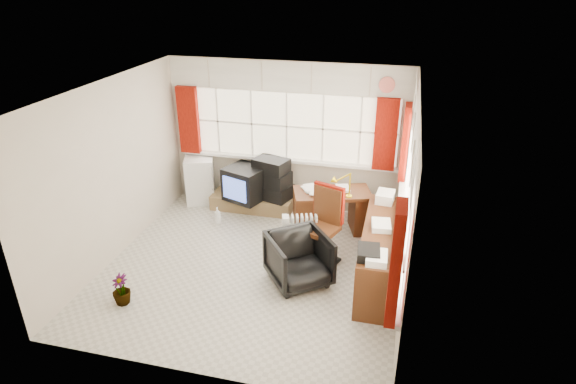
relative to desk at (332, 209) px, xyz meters
name	(u,v)px	position (x,y,z in m)	size (l,w,h in m)	color
ground	(253,267)	(-0.89, -1.30, -0.38)	(4.00, 4.00, 0.00)	beige
room_walls	(249,168)	(-0.89, -1.30, 1.12)	(4.00, 4.00, 4.00)	beige
window_back	(286,156)	(-0.89, 0.65, 0.57)	(3.70, 0.12, 3.60)	#FFF0C9
window_right	(401,224)	(1.05, -1.30, 0.57)	(0.12, 3.70, 3.60)	#FFF0C9
curtains	(333,153)	(0.03, -0.37, 1.08)	(3.83, 3.83, 1.15)	#951508
overhead_cabinets	(340,96)	(0.09, -0.32, 1.87)	(3.98, 3.98, 0.48)	white
desk	(332,209)	(0.00, 0.00, 0.00)	(1.30, 0.91, 0.72)	#572E14
desk_lamp	(350,180)	(0.27, -0.11, 0.57)	(0.14, 0.12, 0.40)	yellow
task_chair	(324,222)	(0.03, -0.86, 0.22)	(0.61, 0.63, 1.13)	black
office_chair	(299,259)	(-0.20, -1.47, -0.03)	(0.74, 0.76, 0.69)	black
radiator	(302,240)	(-0.29, -0.85, -0.11)	(0.48, 0.31, 0.66)	white
credenza	(381,252)	(0.84, -1.10, 0.01)	(0.50, 2.00, 0.85)	#572E14
file_tray	(369,253)	(0.71, -1.83, 0.43)	(0.26, 0.33, 0.11)	black
tv_bench	(253,202)	(-1.44, 0.42, -0.25)	(1.40, 0.50, 0.25)	olive
crt_tv	(245,183)	(-1.51, 0.29, 0.15)	(0.77, 0.74, 0.56)	black
hifi_stack	(271,180)	(-1.10, 0.44, 0.20)	(0.76, 0.60, 0.70)	black
mini_fridge	(200,180)	(-2.42, 0.49, 0.03)	(0.62, 0.62, 0.82)	white
spray_bottle_a	(218,215)	(-1.83, -0.22, -0.24)	(0.11, 0.11, 0.29)	white
spray_bottle_b	(295,225)	(-0.56, -0.16, -0.28)	(0.09, 0.10, 0.21)	#98E3D5
flower_vase	(121,289)	(-2.23, -2.44, -0.18)	(0.23, 0.23, 0.41)	black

